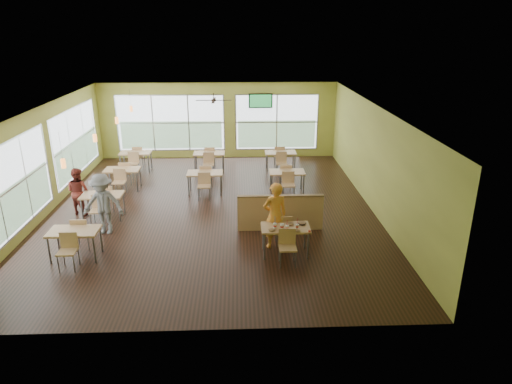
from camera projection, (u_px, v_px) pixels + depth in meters
room at (210, 161)px, 13.75m from camera, size 12.00×12.04×3.20m
window_bays at (142, 141)px, 16.58m from camera, size 9.24×10.24×2.38m
main_table at (286, 231)px, 11.35m from camera, size 1.22×1.52×0.87m
half_wall_divider at (280, 212)px, 12.75m from camera, size 2.40×0.14×1.04m
dining_tables at (183, 174)px, 15.66m from camera, size 6.92×8.72×0.87m
pendant_lights at (106, 129)px, 13.97m from camera, size 0.11×7.31×0.86m
ceiling_fan at (214, 100)px, 16.10m from camera, size 1.25×1.25×0.29m
tv_backwall at (261, 101)px, 19.05m from camera, size 1.00×0.07×0.60m
man_plaid at (275, 215)px, 11.64m from camera, size 0.73×0.58×1.77m
patron_maroon at (78, 191)px, 13.78m from camera, size 0.87×0.80×1.46m
patron_grey at (103, 204)px, 12.43m from camera, size 1.16×0.73×1.72m
cup_blue at (275, 225)px, 11.22m from camera, size 0.10×0.10×0.35m
cup_yellow at (282, 226)px, 11.17m from camera, size 0.10×0.10×0.36m
cup_red_near at (287, 227)px, 11.13m from camera, size 0.08×0.08×0.30m
cup_red_far at (297, 226)px, 11.19m from camera, size 0.09×0.09×0.31m
food_basket at (302, 223)px, 11.45m from camera, size 0.22×0.22×0.05m
ketchup_cup at (309, 231)px, 11.05m from camera, size 0.06×0.06×0.03m
wrapper_left at (272, 230)px, 11.09m from camera, size 0.20×0.19×0.04m
wrapper_mid at (290, 224)px, 11.41m from camera, size 0.24×0.23×0.05m
wrapper_right at (297, 231)px, 11.05m from camera, size 0.17×0.15×0.04m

